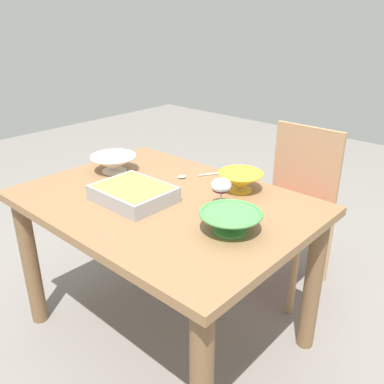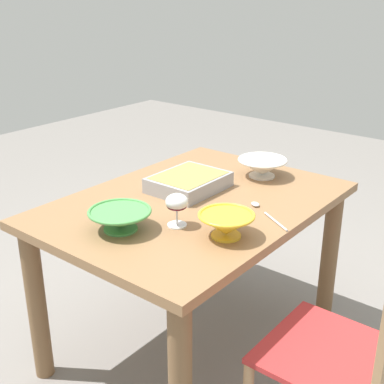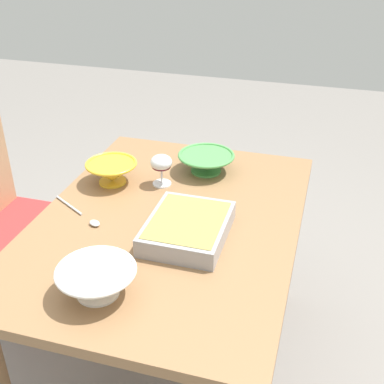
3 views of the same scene
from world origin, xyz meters
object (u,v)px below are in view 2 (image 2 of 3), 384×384
at_px(wine_glass, 177,204).
at_px(mixing_bowl, 120,219).
at_px(serving_bowl, 226,224).
at_px(chair, 360,352).
at_px(dining_table, 194,227).
at_px(small_bowl, 262,167).
at_px(casserole_dish, 189,181).
at_px(serving_spoon, 263,210).

xyz_separation_m(wine_glass, mixing_bowl, (0.16, -0.14, -0.04)).
bearing_deg(serving_bowl, chair, 89.84).
bearing_deg(dining_table, small_bowl, 171.11).
xyz_separation_m(small_bowl, serving_bowl, (0.62, 0.23, 0.00)).
xyz_separation_m(dining_table, wine_glass, (0.23, 0.10, 0.21)).
relative_size(chair, mixing_bowl, 3.89).
distance_m(mixing_bowl, serving_bowl, 0.39).
bearing_deg(small_bowl, wine_glass, 3.21).
relative_size(chair, casserole_dish, 2.83).
bearing_deg(mixing_bowl, chair, 102.82).
relative_size(dining_table, small_bowl, 5.46).
distance_m(dining_table, serving_spoon, 0.32).
xyz_separation_m(chair, serving_bowl, (-0.00, -0.52, 0.29)).
distance_m(wine_glass, serving_bowl, 0.20).
distance_m(chair, mixing_bowl, 0.92).
bearing_deg(casserole_dish, wine_glass, 32.39).
height_order(chair, wine_glass, chair).
bearing_deg(chair, wine_glass, -86.85).
xyz_separation_m(wine_glass, serving_spoon, (-0.31, 0.18, -0.08)).
height_order(mixing_bowl, small_bowl, small_bowl).
height_order(mixing_bowl, serving_spoon, mixing_bowl).
relative_size(wine_glass, mixing_bowl, 0.55).
height_order(dining_table, mixing_bowl, mixing_bowl).
bearing_deg(dining_table, chair, 76.65).
distance_m(chair, wine_glass, 0.79).
distance_m(casserole_dish, mixing_bowl, 0.47).
xyz_separation_m(wine_glass, casserole_dish, (-0.32, -0.20, -0.05)).
relative_size(dining_table, mixing_bowl, 5.37).
relative_size(wine_glass, serving_bowl, 0.63).
xyz_separation_m(dining_table, casserole_dish, (-0.08, -0.10, 0.16)).
xyz_separation_m(chair, wine_glass, (0.04, -0.72, 0.33)).
relative_size(casserole_dish, small_bowl, 1.40).
relative_size(chair, wine_glass, 7.13).
bearing_deg(serving_spoon, chair, 63.31).
bearing_deg(serving_bowl, casserole_dish, -124.91).
xyz_separation_m(casserole_dish, serving_spoon, (0.01, 0.38, -0.03)).
xyz_separation_m(chair, casserole_dish, (-0.28, -0.92, 0.28)).
relative_size(dining_table, serving_spoon, 5.06).
xyz_separation_m(wine_glass, serving_bowl, (-0.04, 0.19, -0.04)).
height_order(wine_glass, small_bowl, wine_glass).
bearing_deg(dining_table, wine_glass, 23.80).
bearing_deg(dining_table, mixing_bowl, -5.33).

